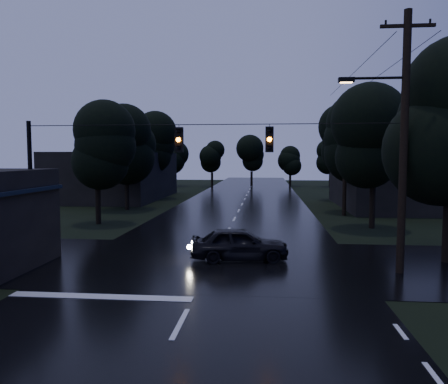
# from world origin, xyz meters

# --- Properties ---
(main_road) EXTENTS (12.00, 120.00, 0.02)m
(main_road) POSITION_xyz_m (0.00, 30.00, 0.00)
(main_road) COLOR black
(main_road) RESTS_ON ground
(cross_street) EXTENTS (60.00, 9.00, 0.02)m
(cross_street) POSITION_xyz_m (0.00, 12.00, 0.00)
(cross_street) COLOR black
(cross_street) RESTS_ON ground
(building_far_right) EXTENTS (10.00, 14.00, 4.40)m
(building_far_right) POSITION_xyz_m (14.00, 34.00, 2.20)
(building_far_right) COLOR black
(building_far_right) RESTS_ON ground
(building_far_left) EXTENTS (10.00, 16.00, 5.00)m
(building_far_left) POSITION_xyz_m (-14.00, 40.00, 2.50)
(building_far_left) COLOR black
(building_far_left) RESTS_ON ground
(utility_pole_main) EXTENTS (3.50, 0.30, 10.00)m
(utility_pole_main) POSITION_xyz_m (7.41, 11.00, 5.26)
(utility_pole_main) COLOR black
(utility_pole_main) RESTS_ON ground
(utility_pole_far) EXTENTS (2.00, 0.30, 7.50)m
(utility_pole_far) POSITION_xyz_m (8.30, 28.00, 3.88)
(utility_pole_far) COLOR black
(utility_pole_far) RESTS_ON ground
(anchor_pole_left) EXTENTS (0.18, 0.18, 6.00)m
(anchor_pole_left) POSITION_xyz_m (-7.50, 11.00, 3.00)
(anchor_pole_left) COLOR black
(anchor_pole_left) RESTS_ON ground
(span_signals) EXTENTS (15.00, 0.37, 1.12)m
(span_signals) POSITION_xyz_m (0.56, 10.99, 5.24)
(span_signals) COLOR black
(span_signals) RESTS_ON ground
(tree_left_a) EXTENTS (3.92, 3.92, 8.26)m
(tree_left_a) POSITION_xyz_m (-9.00, 22.00, 5.24)
(tree_left_a) COLOR black
(tree_left_a) RESTS_ON ground
(tree_left_b) EXTENTS (4.20, 4.20, 8.85)m
(tree_left_b) POSITION_xyz_m (-9.60, 30.00, 5.62)
(tree_left_b) COLOR black
(tree_left_b) RESTS_ON ground
(tree_left_c) EXTENTS (4.48, 4.48, 9.44)m
(tree_left_c) POSITION_xyz_m (-10.20, 40.00, 5.99)
(tree_left_c) COLOR black
(tree_left_c) RESTS_ON ground
(tree_right_a) EXTENTS (4.20, 4.20, 8.85)m
(tree_right_a) POSITION_xyz_m (9.00, 22.00, 5.62)
(tree_right_a) COLOR black
(tree_right_a) RESTS_ON ground
(tree_right_b) EXTENTS (4.48, 4.48, 9.44)m
(tree_right_b) POSITION_xyz_m (9.60, 30.00, 5.99)
(tree_right_b) COLOR black
(tree_right_b) RESTS_ON ground
(tree_right_c) EXTENTS (4.76, 4.76, 10.03)m
(tree_right_c) POSITION_xyz_m (10.20, 40.00, 6.37)
(tree_right_c) COLOR black
(tree_right_c) RESTS_ON ground
(car) EXTENTS (4.44, 2.23, 1.45)m
(car) POSITION_xyz_m (1.14, 12.53, 0.73)
(car) COLOR black
(car) RESTS_ON ground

